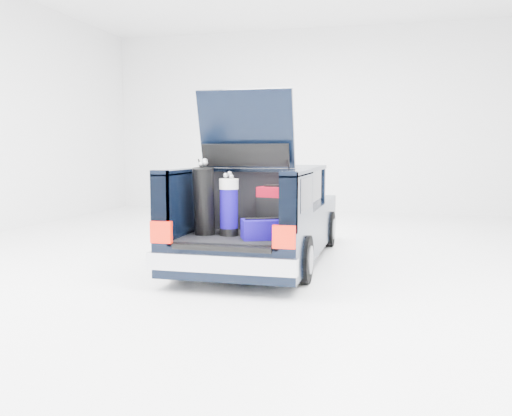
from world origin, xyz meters
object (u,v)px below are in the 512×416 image
(car, at_px, (266,216))
(red_suitcase, at_px, (273,210))
(blue_duffel, at_px, (262,229))
(black_golf_bag, at_px, (204,201))
(blue_golf_bag, at_px, (229,206))

(car, xyz_separation_m, red_suitcase, (0.39, -1.21, 0.23))
(red_suitcase, xyz_separation_m, blue_duffel, (-0.02, -0.51, -0.18))
(red_suitcase, bearing_deg, car, 121.34)
(black_golf_bag, bearing_deg, blue_duffel, -16.01)
(blue_duffel, bearing_deg, blue_golf_bag, 137.59)
(blue_golf_bag, xyz_separation_m, blue_duffel, (0.48, -0.17, -0.25))
(car, bearing_deg, blue_golf_bag, -94.23)
(black_golf_bag, relative_size, blue_golf_bag, 1.19)
(red_suitcase, height_order, black_golf_bag, black_golf_bag)
(blue_golf_bag, height_order, blue_duffel, blue_golf_bag)
(red_suitcase, xyz_separation_m, blue_golf_bag, (-0.50, -0.35, 0.07))
(black_golf_bag, distance_m, blue_duffel, 0.86)
(blue_golf_bag, relative_size, blue_duffel, 1.40)
(car, height_order, red_suitcase, car)
(red_suitcase, relative_size, blue_duffel, 1.09)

